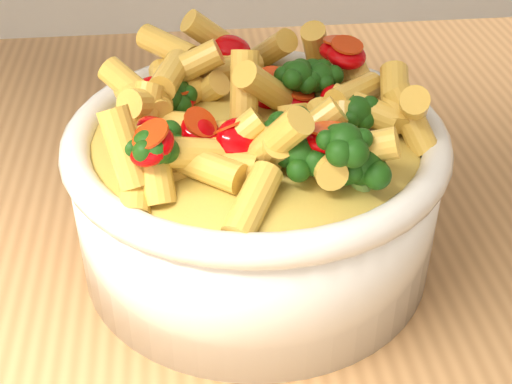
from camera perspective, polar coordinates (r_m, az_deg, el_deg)
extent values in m
cube|color=#B5814D|center=(0.54, 3.33, -5.34)|extent=(1.20, 0.80, 0.04)
cylinder|color=white|center=(0.48, 0.00, -0.46)|extent=(0.24, 0.24, 0.09)
ellipsoid|color=white|center=(0.50, 0.00, -3.20)|extent=(0.22, 0.22, 0.04)
torus|color=white|center=(0.46, 0.00, 4.38)|extent=(0.25, 0.25, 0.02)
ellipsoid|color=#EED051|center=(0.46, 0.00, 4.38)|extent=(0.21, 0.21, 0.02)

